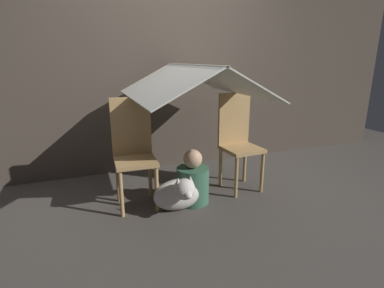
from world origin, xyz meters
TOP-DOWN VIEW (x-y plane):
  - ground_plane at (0.00, 0.00)m, footprint 8.80×8.80m
  - wall_back at (0.00, 1.23)m, footprint 7.00×0.05m
  - chair_left at (-0.55, 0.31)m, footprint 0.39×0.39m
  - chair_right at (0.55, 0.31)m, footprint 0.39×0.39m
  - sheet_canopy at (0.00, 0.24)m, footprint 1.12×1.40m
  - person_front at (-0.03, 0.12)m, footprint 0.31×0.31m
  - dog at (-0.21, 0.00)m, footprint 0.47×0.41m
  - floor_cushion at (-0.11, 0.33)m, footprint 0.32×0.26m

SIDE VIEW (x-z plane):
  - ground_plane at x=0.00m, z-range 0.00..0.00m
  - floor_cushion at x=-0.11m, z-range 0.00..0.10m
  - dog at x=-0.21m, z-range -0.02..0.37m
  - person_front at x=-0.03m, z-range -0.05..0.48m
  - chair_left at x=-0.55m, z-range 0.04..1.05m
  - chair_right at x=0.55m, z-range 0.04..1.05m
  - sheet_canopy at x=0.00m, z-range 1.01..1.31m
  - wall_back at x=0.00m, z-range 0.00..2.50m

